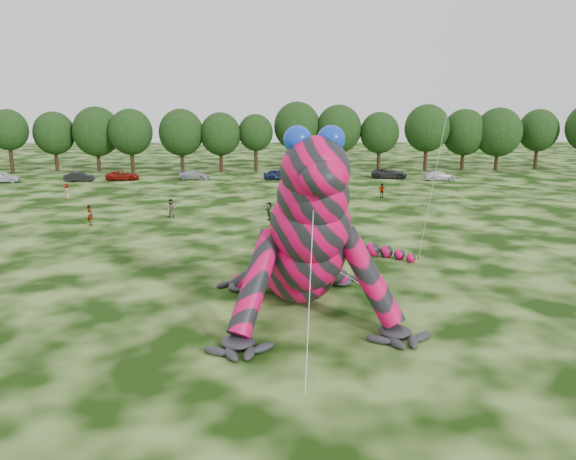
# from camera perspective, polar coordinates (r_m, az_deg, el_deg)

# --- Properties ---
(ground) EXTENTS (240.00, 240.00, 0.00)m
(ground) POSITION_cam_1_polar(r_m,az_deg,el_deg) (30.81, -8.01, -7.14)
(ground) COLOR #16330A
(ground) RESTS_ON ground
(inflatable_gecko) EXTENTS (18.41, 21.00, 9.53)m
(inflatable_gecko) POSITION_cam_1_polar(r_m,az_deg,el_deg) (29.91, 0.81, 1.86)
(inflatable_gecko) COLOR #D7074D
(inflatable_gecko) RESTS_ON ground
(flying_kite) EXTENTS (2.24, 3.61, 18.26)m
(flying_kite) POSITION_cam_1_polar(r_m,az_deg,el_deg) (36.13, 17.98, 21.37)
(flying_kite) COLOR red
(flying_kite) RESTS_ON ground
(tree_3) EXTENTS (5.81, 5.23, 9.44)m
(tree_3) POSITION_cam_1_polar(r_m,az_deg,el_deg) (94.50, -26.44, 8.09)
(tree_3) COLOR black
(tree_3) RESTS_ON ground
(tree_4) EXTENTS (6.22, 5.60, 9.06)m
(tree_4) POSITION_cam_1_polar(r_m,az_deg,el_deg) (93.70, -22.60, 8.30)
(tree_4) COLOR black
(tree_4) RESTS_ON ground
(tree_5) EXTENTS (7.16, 6.44, 9.80)m
(tree_5) POSITION_cam_1_polar(r_m,az_deg,el_deg) (91.31, -18.82, 8.74)
(tree_5) COLOR black
(tree_5) RESTS_ON ground
(tree_6) EXTENTS (6.52, 5.86, 9.49)m
(tree_6) POSITION_cam_1_polar(r_m,az_deg,el_deg) (88.16, -15.64, 8.72)
(tree_6) COLOR black
(tree_6) RESTS_ON ground
(tree_7) EXTENTS (6.68, 6.01, 9.48)m
(tree_7) POSITION_cam_1_polar(r_m,az_deg,el_deg) (86.81, -10.77, 8.90)
(tree_7) COLOR black
(tree_7) RESTS_ON ground
(tree_8) EXTENTS (6.14, 5.53, 8.94)m
(tree_8) POSITION_cam_1_polar(r_m,az_deg,el_deg) (86.29, -6.85, 8.83)
(tree_8) COLOR black
(tree_8) RESTS_ON ground
(tree_9) EXTENTS (5.27, 4.74, 8.68)m
(tree_9) POSITION_cam_1_polar(r_m,az_deg,el_deg) (86.36, -3.29, 8.82)
(tree_9) COLOR black
(tree_9) RESTS_ON ground
(tree_10) EXTENTS (7.09, 6.38, 10.50)m
(tree_10) POSITION_cam_1_polar(r_m,az_deg,el_deg) (87.59, 0.92, 9.49)
(tree_10) COLOR black
(tree_10) RESTS_ON ground
(tree_11) EXTENTS (7.01, 6.31, 10.07)m
(tree_11) POSITION_cam_1_polar(r_m,az_deg,el_deg) (87.74, 5.16, 9.31)
(tree_11) COLOR black
(tree_11) RESTS_ON ground
(tree_12) EXTENTS (5.99, 5.39, 8.97)m
(tree_12) POSITION_cam_1_polar(r_m,az_deg,el_deg) (88.28, 9.25, 8.86)
(tree_12) COLOR black
(tree_12) RESTS_ON ground
(tree_13) EXTENTS (6.83, 6.15, 10.13)m
(tree_13) POSITION_cam_1_polar(r_m,az_deg,el_deg) (89.27, 13.89, 9.07)
(tree_13) COLOR black
(tree_13) RESTS_ON ground
(tree_14) EXTENTS (6.82, 6.14, 9.40)m
(tree_14) POSITION_cam_1_polar(r_m,az_deg,el_deg) (92.68, 17.43, 8.76)
(tree_14) COLOR black
(tree_14) RESTS_ON ground
(tree_15) EXTENTS (7.17, 6.45, 9.63)m
(tree_15) POSITION_cam_1_polar(r_m,az_deg,el_deg) (93.54, 20.56, 8.64)
(tree_15) COLOR black
(tree_15) RESTS_ON ground
(tree_16) EXTENTS (6.26, 5.63, 9.37)m
(tree_16) POSITION_cam_1_polar(r_m,az_deg,el_deg) (97.82, 24.03, 8.42)
(tree_16) COLOR black
(tree_16) RESTS_ON ground
(car_0) EXTENTS (4.44, 2.32, 1.44)m
(car_0) POSITION_cam_1_polar(r_m,az_deg,el_deg) (83.72, -26.97, 4.82)
(car_0) COLOR silver
(car_0) RESTS_ON ground
(car_1) EXTENTS (3.96, 1.63, 1.28)m
(car_1) POSITION_cam_1_polar(r_m,az_deg,el_deg) (80.59, -20.45, 5.09)
(car_1) COLOR black
(car_1) RESTS_ON ground
(car_2) EXTENTS (4.71, 2.52, 1.26)m
(car_2) POSITION_cam_1_polar(r_m,az_deg,el_deg) (80.19, -16.44, 5.33)
(car_2) COLOR maroon
(car_2) RESTS_ON ground
(car_3) EXTENTS (4.52, 2.45, 1.24)m
(car_3) POSITION_cam_1_polar(r_m,az_deg,el_deg) (78.61, -9.51, 5.53)
(car_3) COLOR #A0A4A9
(car_3) RESTS_ON ground
(car_4) EXTENTS (4.30, 2.28, 1.40)m
(car_4) POSITION_cam_1_polar(r_m,az_deg,el_deg) (77.54, -0.99, 5.67)
(car_4) COLOR #172146
(car_4) RESTS_ON ground
(car_5) EXTENTS (3.99, 1.61, 1.29)m
(car_5) POSITION_cam_1_polar(r_m,az_deg,el_deg) (79.15, 2.01, 5.77)
(car_5) COLOR silver
(car_5) RESTS_ON ground
(car_6) EXTENTS (5.30, 3.01, 1.40)m
(car_6) POSITION_cam_1_polar(r_m,az_deg,el_deg) (80.06, 10.24, 5.69)
(car_6) COLOR #262628
(car_6) RESTS_ON ground
(car_7) EXTENTS (4.66, 2.40, 1.29)m
(car_7) POSITION_cam_1_polar(r_m,az_deg,el_deg) (79.27, 15.11, 5.35)
(car_7) COLOR silver
(car_7) RESTS_ON ground
(spectator_0) EXTENTS (0.78, 0.75, 1.81)m
(spectator_0) POSITION_cam_1_polar(r_m,az_deg,el_deg) (51.51, -19.47, 1.44)
(spectator_0) COLOR gray
(spectator_0) RESTS_ON ground
(spectator_1) EXTENTS (1.02, 0.90, 1.78)m
(spectator_1) POSITION_cam_1_polar(r_m,az_deg,el_deg) (52.70, -11.77, 2.14)
(spectator_1) COLOR gray
(spectator_1) RESTS_ON ground
(spectator_3) EXTENTS (1.00, 0.62, 1.58)m
(spectator_3) POSITION_cam_1_polar(r_m,az_deg,el_deg) (63.50, 9.53, 3.95)
(spectator_3) COLOR gray
(spectator_3) RESTS_ON ground
(spectator_5) EXTENTS (0.97, 1.61, 1.65)m
(spectator_5) POSITION_cam_1_polar(r_m,az_deg,el_deg) (50.65, -1.93, 1.91)
(spectator_5) COLOR gray
(spectator_5) RESTS_ON ground
(spectator_4) EXTENTS (0.88, 1.00, 1.71)m
(spectator_4) POSITION_cam_1_polar(r_m,az_deg,el_deg) (66.36, -21.53, 3.67)
(spectator_4) COLOR gray
(spectator_4) RESTS_ON ground
(spectator_2) EXTENTS (0.81, 1.17, 1.66)m
(spectator_2) POSITION_cam_1_polar(r_m,az_deg,el_deg) (57.03, 4.10, 3.13)
(spectator_2) COLOR gray
(spectator_2) RESTS_ON ground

